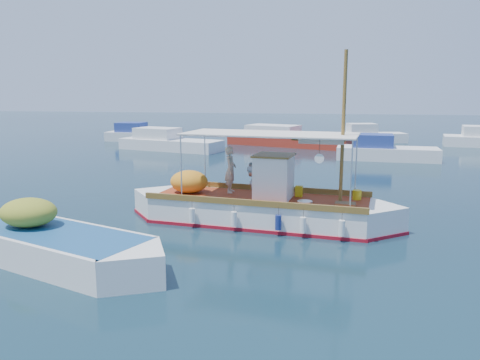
# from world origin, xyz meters

# --- Properties ---
(ground) EXTENTS (160.00, 160.00, 0.00)m
(ground) POSITION_xyz_m (0.00, 0.00, 0.00)
(ground) COLOR black
(ground) RESTS_ON ground
(fishing_caique) EXTENTS (9.12, 3.26, 5.60)m
(fishing_caique) POSITION_xyz_m (-0.64, 0.57, 0.49)
(fishing_caique) COLOR white
(fishing_caique) RESTS_ON ground
(dinghy) EXTENTS (6.75, 3.57, 1.74)m
(dinghy) POSITION_xyz_m (-5.16, -3.97, 0.36)
(dinghy) COLOR white
(dinghy) RESTS_ON ground
(bg_boat_nw) EXTENTS (8.09, 4.29, 1.80)m
(bg_boat_nw) POSITION_xyz_m (-10.20, 18.56, 0.49)
(bg_boat_nw) COLOR silver
(bg_boat_nw) RESTS_ON ground
(bg_boat_n) EXTENTS (10.33, 5.89, 1.80)m
(bg_boat_n) POSITION_xyz_m (-1.93, 23.01, 0.49)
(bg_boat_n) COLOR maroon
(bg_boat_n) RESTS_ON ground
(bg_boat_ne) EXTENTS (6.26, 2.57, 1.80)m
(bg_boat_ne) POSITION_xyz_m (4.88, 16.32, 0.49)
(bg_boat_ne) COLOR silver
(bg_boat_ne) RESTS_ON ground
(bg_boat_far_w) EXTENTS (5.86, 2.44, 1.80)m
(bg_boat_far_w) POSITION_xyz_m (-14.94, 24.31, 0.49)
(bg_boat_far_w) COLOR silver
(bg_boat_far_w) RESTS_ON ground
(bg_boat_far_n) EXTENTS (5.96, 3.37, 1.80)m
(bg_boat_far_n) POSITION_xyz_m (4.72, 26.88, 0.49)
(bg_boat_far_n) COLOR silver
(bg_boat_far_n) RESTS_ON ground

